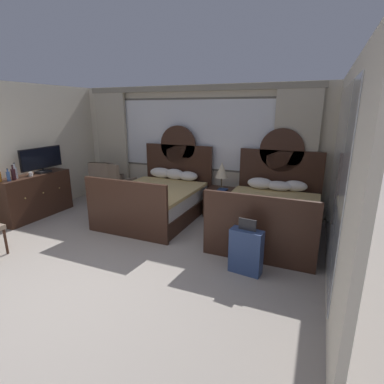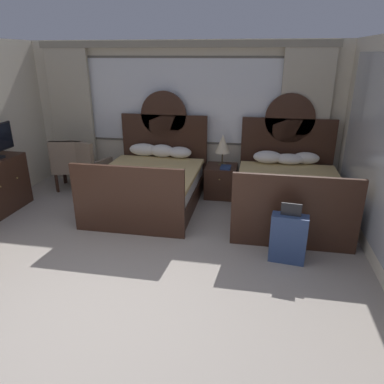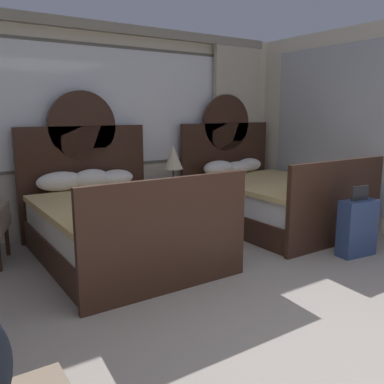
{
  "view_description": "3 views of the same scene",
  "coord_description": "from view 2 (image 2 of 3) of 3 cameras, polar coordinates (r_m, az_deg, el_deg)",
  "views": [
    {
      "loc": [
        2.66,
        -2.41,
        2.19
      ],
      "look_at": [
        0.69,
        2.17,
        0.79
      ],
      "focal_mm": 27.84,
      "sensor_mm": 36.0,
      "label": 1
    },
    {
      "loc": [
        1.42,
        -2.83,
        2.46
      ],
      "look_at": [
        0.61,
        1.56,
        0.73
      ],
      "focal_mm": 33.57,
      "sensor_mm": 36.0,
      "label": 2
    },
    {
      "loc": [
        -2.05,
        -1.32,
        1.58
      ],
      "look_at": [
        0.17,
        1.99,
        0.79
      ],
      "focal_mm": 38.18,
      "sensor_mm": 36.0,
      "label": 3
    }
  ],
  "objects": [
    {
      "name": "ground_plane",
      "position": [
        4.01,
        -13.35,
        -17.4
      ],
      "size": [
        24.0,
        24.0,
        0.0
      ],
      "primitive_type": "plane",
      "color": "#9E9389"
    },
    {
      "name": "wall_back_window",
      "position": [
        6.94,
        -1.53,
        12.5
      ],
      "size": [
        5.83,
        0.22,
        2.7
      ],
      "color": "beige",
      "rests_on": "ground_plane"
    },
    {
      "name": "bed_near_window",
      "position": [
        6.18,
        -6.59,
        1.34
      ],
      "size": [
        1.65,
        2.17,
        1.83
      ],
      "color": "#382116",
      "rests_on": "ground_plane"
    },
    {
      "name": "bed_near_mirror",
      "position": [
        5.95,
        14.98,
        -0.06
      ],
      "size": [
        1.65,
        2.17,
        1.83
      ],
      "color": "#382116",
      "rests_on": "ground_plane"
    },
    {
      "name": "nightstand_between_beds",
      "position": [
        6.58,
        4.62,
        1.75
      ],
      "size": [
        0.56,
        0.58,
        0.57
      ],
      "color": "#382116",
      "rests_on": "ground_plane"
    },
    {
      "name": "table_lamp_on_nightstand",
      "position": [
        6.47,
        4.9,
        7.6
      ],
      "size": [
        0.27,
        0.27,
        0.56
      ],
      "color": "brown",
      "rests_on": "nightstand_between_beds"
    },
    {
      "name": "book_on_nightstand",
      "position": [
        6.38,
        5.37,
        3.93
      ],
      "size": [
        0.18,
        0.26,
        0.03
      ],
      "color": "navy",
      "rests_on": "nightstand_between_beds"
    },
    {
      "name": "armchair_by_window_left",
      "position": [
        7.05,
        -16.18,
        4.31
      ],
      "size": [
        0.75,
        0.75,
        0.98
      ],
      "color": "#84705B",
      "rests_on": "ground_plane"
    },
    {
      "name": "armchair_by_window_centre",
      "position": [
        7.22,
        -18.82,
        4.39
      ],
      "size": [
        0.68,
        0.68,
        0.98
      ],
      "color": "#84705B",
      "rests_on": "ground_plane"
    },
    {
      "name": "armchair_by_window_right",
      "position": [
        7.22,
        -18.76,
        4.39
      ],
      "size": [
        0.72,
        0.72,
        0.98
      ],
      "color": "#84705B",
      "rests_on": "ground_plane"
    },
    {
      "name": "suitcase_on_floor",
      "position": [
        4.65,
        15.03,
        -7.09
      ],
      "size": [
        0.46,
        0.24,
        0.79
      ],
      "color": "navy",
      "rests_on": "ground_plane"
    }
  ]
}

